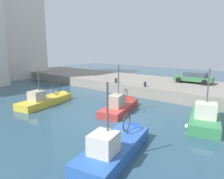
{
  "coord_description": "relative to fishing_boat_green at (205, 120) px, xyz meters",
  "views": [
    {
      "loc": [
        -12.08,
        -9.1,
        5.48
      ],
      "look_at": [
        3.97,
        3.88,
        1.2
      ],
      "focal_mm": 33.2,
      "sensor_mm": 36.0,
      "label": 1
    }
  ],
  "objects": [
    {
      "name": "quay_wall",
      "position": [
        7.91,
        5.3,
        0.47
      ],
      "size": [
        9.0,
        56.0,
        1.2
      ],
      "primitive_type": "cube",
      "color": "gray",
      "rests_on": "ground"
    },
    {
      "name": "fishing_boat_yellow",
      "position": [
        -4.33,
        13.45,
        -0.02
      ],
      "size": [
        6.72,
        2.98,
        4.47
      ],
      "color": "gold",
      "rests_on": "ground"
    },
    {
      "name": "parked_car_green",
      "position": [
        9.61,
        4.0,
        1.75
      ],
      "size": [
        2.15,
        4.41,
        1.32
      ],
      "color": "#387547",
      "rests_on": "quay_wall"
    },
    {
      "name": "fishing_boat_blue",
      "position": [
        -7.54,
        2.39,
        -0.01
      ],
      "size": [
        6.64,
        3.13,
        4.78
      ],
      "color": "#2D60B7",
      "rests_on": "ground"
    },
    {
      "name": "mooring_bollard_mid",
      "position": [
        3.76,
        11.3,
        1.34
      ],
      "size": [
        0.28,
        0.28,
        0.55
      ],
      "primitive_type": "cylinder",
      "color": "#2D2D33",
      "rests_on": "quay_wall"
    },
    {
      "name": "fishing_boat_red",
      "position": [
        -1.47,
        6.66,
        0.01
      ],
      "size": [
        6.31,
        3.26,
        4.82
      ],
      "color": "#BC3833",
      "rests_on": "ground"
    },
    {
      "name": "water_surface",
      "position": [
        -3.59,
        5.3,
        -0.13
      ],
      "size": [
        80.0,
        80.0,
        0.0
      ],
      "primitive_type": "plane",
      "color": "#2D5166",
      "rests_on": "ground"
    },
    {
      "name": "waterfront_building_west_mid",
      "position": [
        2.18,
        33.71,
        9.87
      ],
      "size": [
        9.53,
        8.49,
        19.97
      ],
      "color": "silver",
      "rests_on": "ground"
    },
    {
      "name": "fishing_boat_green",
      "position": [
        0.0,
        0.0,
        0.0
      ],
      "size": [
        6.68,
        3.3,
        4.91
      ],
      "color": "#388951",
      "rests_on": "ground"
    },
    {
      "name": "mooring_bollard_south",
      "position": [
        3.76,
        7.3,
        1.34
      ],
      "size": [
        0.28,
        0.28,
        0.55
      ],
      "primitive_type": "cylinder",
      "color": "#2D2D33",
      "rests_on": "quay_wall"
    }
  ]
}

